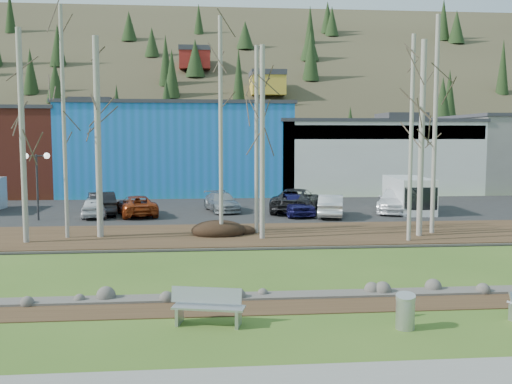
{
  "coord_description": "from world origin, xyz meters",
  "views": [
    {
      "loc": [
        -3.68,
        -14.86,
        5.19
      ],
      "look_at": [
        -1.14,
        12.87,
        2.5
      ],
      "focal_mm": 40.0,
      "sensor_mm": 36.0,
      "label": 1
    }
  ],
  "objects": [
    {
      "name": "birch_4",
      "position": [
        -0.8,
        13.15,
        4.9
      ],
      "size": [
        0.25,
        0.25,
        9.5
      ],
      "color": "#A6A497",
      "rests_on": "far_bank"
    },
    {
      "name": "birch_1",
      "position": [
        -10.56,
        14.25,
        5.88
      ],
      "size": [
        0.19,
        0.19,
        11.47
      ],
      "color": "#A6A497",
      "rests_on": "far_bank"
    },
    {
      "name": "dirt_strip",
      "position": [
        0.0,
        2.1,
        0.01
      ],
      "size": [
        80.0,
        1.8,
        0.03
      ],
      "primitive_type": "cube",
      "color": "#382616",
      "rests_on": "ground"
    },
    {
      "name": "near_bank_rocks",
      "position": [
        0.0,
        3.1,
        0.0
      ],
      "size": [
        80.0,
        0.8,
        0.5
      ],
      "primitive_type": null,
      "color": "#47423D",
      "rests_on": "ground"
    },
    {
      "name": "car_4",
      "position": [
        2.11,
        21.35,
        0.88
      ],
      "size": [
        2.48,
        4.59,
        1.48
      ],
      "primitive_type": "imported",
      "rotation": [
        0.0,
        0.0,
        0.17
      ],
      "color": "#16144C",
      "rests_on": "parking_lot"
    },
    {
      "name": "car_6",
      "position": [
        2.52,
        22.97,
        0.94
      ],
      "size": [
        4.43,
        6.33,
        1.6
      ],
      "primitive_type": "imported",
      "rotation": [
        0.0,
        0.0,
        2.8
      ],
      "color": "#242426",
      "rests_on": "parking_lot"
    },
    {
      "name": "birch_0",
      "position": [
        -12.23,
        13.1,
        5.21
      ],
      "size": [
        0.26,
        0.26,
        10.13
      ],
      "color": "#A6A497",
      "rests_on": "far_bank"
    },
    {
      "name": "footpath",
      "position": [
        0.0,
        -3.5,
        0.02
      ],
      "size": [
        80.0,
        2.0,
        0.04
      ],
      "primitive_type": "cube",
      "color": "slate",
      "rests_on": "ground"
    },
    {
      "name": "street_lamp",
      "position": [
        -13.74,
        20.55,
        3.37
      ],
      "size": [
        1.51,
        0.72,
        4.1
      ],
      "rotation": [
        0.0,
        0.0,
        0.3
      ],
      "color": "#262628",
      "rests_on": "parking_lot"
    },
    {
      "name": "seagull",
      "position": [
        2.17,
        0.82,
        0.18
      ],
      "size": [
        0.44,
        0.21,
        0.32
      ],
      "rotation": [
        0.0,
        0.0,
        0.23
      ],
      "color": "gold",
      "rests_on": "ground"
    },
    {
      "name": "parking_lot",
      "position": [
        0.0,
        25.0,
        0.07
      ],
      "size": [
        80.0,
        14.0,
        0.14
      ],
      "primitive_type": "cube",
      "color": "black",
      "rests_on": "ground"
    },
    {
      "name": "far_bank_rocks",
      "position": [
        0.0,
        11.3,
        0.0
      ],
      "size": [
        80.0,
        0.8,
        0.46
      ],
      "primitive_type": null,
      "color": "#47423D",
      "rests_on": "ground"
    },
    {
      "name": "ground",
      "position": [
        0.0,
        0.0,
        0.0
      ],
      "size": [
        200.0,
        200.0,
        0.0
      ],
      "primitive_type": "plane",
      "color": "#39591C",
      "rests_on": "ground"
    },
    {
      "name": "building_blue",
      "position": [
        -6.0,
        39.0,
        4.16
      ],
      "size": [
        20.4,
        12.24,
        8.3
      ],
      "color": "#1567B7",
      "rests_on": "ground"
    },
    {
      "name": "building_white",
      "position": [
        12.0,
        38.98,
        3.41
      ],
      "size": [
        18.36,
        12.24,
        6.8
      ],
      "color": "silver",
      "rests_on": "ground"
    },
    {
      "name": "car_5",
      "position": [
        4.36,
        20.5,
        0.85
      ],
      "size": [
        2.53,
        4.55,
        1.42
      ],
      "primitive_type": "imported",
      "rotation": [
        0.0,
        0.0,
        2.89
      ],
      "color": "silver",
      "rests_on": "parking_lot"
    },
    {
      "name": "birch_5",
      "position": [
        -0.93,
        14.81,
        5.02
      ],
      "size": [
        0.21,
        0.21,
        9.73
      ],
      "color": "#A6A497",
      "rests_on": "far_bank"
    },
    {
      "name": "birch_7",
      "position": [
        7.31,
        13.17,
        5.09
      ],
      "size": [
        0.29,
        0.29,
        9.89
      ],
      "color": "#A6A497",
      "rests_on": "far_bank"
    },
    {
      "name": "birch_3",
      "position": [
        -2.82,
        13.87,
        5.64
      ],
      "size": [
        0.2,
        0.2,
        10.99
      ],
      "color": "#A6A497",
      "rests_on": "far_bank"
    },
    {
      "name": "car_1",
      "position": [
        -10.38,
        22.87,
        0.89
      ],
      "size": [
        2.67,
        4.81,
        1.5
      ],
      "primitive_type": "imported",
      "rotation": [
        0.0,
        0.0,
        3.39
      ],
      "color": "black",
      "rests_on": "parking_lot"
    },
    {
      "name": "birch_8",
      "position": [
        8.31,
        13.95,
        5.79
      ],
      "size": [
        0.23,
        0.23,
        11.29
      ],
      "color": "#A6A497",
      "rests_on": "far_bank"
    },
    {
      "name": "hillside",
      "position": [
        0.0,
        84.0,
        17.5
      ],
      "size": [
        160.0,
        72.0,
        35.0
      ],
      "primitive_type": null,
      "color": "#322A1D",
      "rests_on": "ground"
    },
    {
      "name": "litter_bin",
      "position": [
        1.72,
        -0.25,
        0.44
      ],
      "size": [
        0.66,
        0.66,
        0.88
      ],
      "primitive_type": "cylinder",
      "rotation": [
        0.0,
        0.0,
        -0.36
      ],
      "color": "#A9ABAE",
      "rests_on": "ground"
    },
    {
      "name": "birch_2",
      "position": [
        -8.94,
        14.3,
        5.15
      ],
      "size": [
        0.31,
        0.31,
        10.01
      ],
      "color": "#A6A497",
      "rests_on": "far_bank"
    },
    {
      "name": "far_bank",
      "position": [
        0.0,
        14.5,
        0.07
      ],
      "size": [
        80.0,
        7.0,
        0.15
      ],
      "primitive_type": "cube",
      "color": "#382616",
      "rests_on": "ground"
    },
    {
      "name": "bench_intact",
      "position": [
        -3.6,
        0.62,
        0.5
      ],
      "size": [
        2.08,
        1.04,
        1.0
      ],
      "rotation": [
        0.0,
        0.0,
        -0.23
      ],
      "color": "#A9ABAE",
      "rests_on": "ground"
    },
    {
      "name": "van_white",
      "position": [
        10.1,
        22.16,
        1.31
      ],
      "size": [
        2.54,
        5.46,
        2.34
      ],
      "rotation": [
        0.0,
        0.0,
        -0.06
      ],
      "color": "white",
      "rests_on": "parking_lot"
    },
    {
      "name": "car_2",
      "position": [
        -8.01,
        22.11,
        0.79
      ],
      "size": [
        3.26,
        5.1,
        1.31
      ],
      "primitive_type": "imported",
      "rotation": [
        0.0,
        0.0,
        3.39
      ],
      "color": "#A03D16",
      "rests_on": "parking_lot"
    },
    {
      "name": "river",
      "position": [
        0.0,
        7.2,
        0.0
      ],
      "size": [
        80.0,
        8.0,
        0.9
      ],
      "primitive_type": null,
      "color": "black",
      "rests_on": "ground"
    },
    {
      "name": "car_0",
      "position": [
        -10.58,
        21.73,
        0.8
      ],
      "size": [
        1.98,
        4.02,
        1.32
      ],
      "primitive_type": "imported",
      "rotation": [
        0.0,
        0.0,
        3.25
      ],
      "color": "silver",
      "rests_on": "parking_lot"
    },
    {
      "name": "dirt_mound",
      "position": [
        -2.96,
        14.39,
        0.43
      ],
      "size": [
        2.81,
        1.99,
        0.55
      ],
      "primitive_type": "ellipsoid",
      "color": "black",
      "rests_on": "far_bank"
    },
    {
      "name": "birch_6",
      "position": [
        6.28,
        11.88,
        5.1
      ],
      "size": [
        0.2,
        0.2,
        9.91
      ],
      "color": "#A6A497",
      "rests_on": "far_bank"
    },
    {
      "name": "car_3",
      "position": [
        -2.49,
        23.74,
        0.78
      ],
      "size": [
        2.71,
        4.72,
        1.29
      ],
      "primitive_type": "imported",
      "rotation": [
        0.0,
        0.0,
        0.22
      ],
      "color": "gray",
      "rests_on": "parking_lot"
    },
    {
      "name": "car_7",
      "position": [
        9.22,
        22.37,
        0.93
      ],
      "size": [
        4.08,
        5.84,
        1.57
      ],
      "primitive_type": "imported",
      "rotation": [
        0.0,
        0.0,
        -0.39
      ],
      "color": "white",
      "rests_on": "parking_lot"
    }
  ]
}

